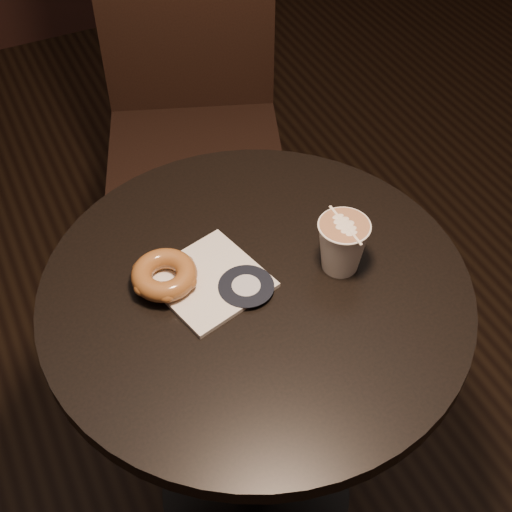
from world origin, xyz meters
The scene contains 5 objects.
cafe_table centered at (0.00, 0.00, 0.55)m, with size 0.70×0.70×0.75m.
chair centered at (0.19, 0.75, 0.61)m, with size 0.55×0.55×1.09m.
pastry_bag centered at (-0.06, 0.04, 0.75)m, with size 0.16×0.16×0.01m, color silver.
doughnut centered at (-0.13, 0.06, 0.77)m, with size 0.11×0.11×0.03m, color brown.
latte_cup centered at (0.14, -0.02, 0.80)m, with size 0.08×0.08×0.09m, color white, non-canonical shape.
Camera 1 is at (-0.32, -0.67, 1.62)m, focal length 50.00 mm.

